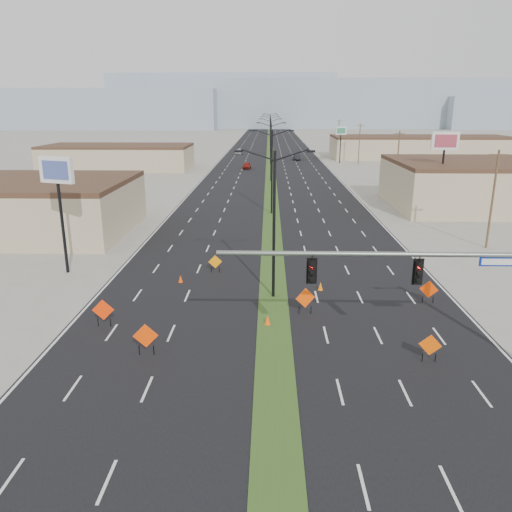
{
  "coord_description": "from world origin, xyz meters",
  "views": [
    {
      "loc": [
        -0.38,
        -20.39,
        12.7
      ],
      "look_at": [
        -1.18,
        11.18,
        3.2
      ],
      "focal_mm": 35.0,
      "sensor_mm": 36.0,
      "label": 1
    }
  ],
  "objects_px": {
    "cone_3": "(181,279)",
    "car_far": "(239,152)",
    "streetlight_3": "(271,140)",
    "streetlight_4": "(270,133)",
    "cone_0": "(268,320)",
    "pole_sign_east_near": "(445,147)",
    "streetlight_5": "(270,129)",
    "construction_sign_0": "(103,311)",
    "car_mid": "(297,157)",
    "pole_sign_east_far": "(341,134)",
    "signal_mast": "(457,281)",
    "construction_sign_4": "(430,346)",
    "pole_sign_west": "(57,179)",
    "construction_sign_2": "(215,262)",
    "construction_sign_1": "(146,337)",
    "cone_1": "(311,269)",
    "streetlight_1": "(272,169)",
    "streetlight_2": "(271,150)",
    "construction_sign_3": "(305,299)",
    "streetlight_6": "(270,126)",
    "construction_sign_5": "(429,290)",
    "streetlight_0": "(274,221)",
    "cone_2": "(320,286)",
    "car_left": "(247,165)"
  },
  "relations": [
    {
      "from": "car_mid",
      "to": "cone_1",
      "type": "height_order",
      "value": "car_mid"
    },
    {
      "from": "cone_2",
      "to": "construction_sign_1",
      "type": "bearing_deg",
      "value": -135.58
    },
    {
      "from": "streetlight_5",
      "to": "car_mid",
      "type": "distance_m",
      "value": 48.85
    },
    {
      "from": "car_mid",
      "to": "signal_mast",
      "type": "bearing_deg",
      "value": -92.9
    },
    {
      "from": "signal_mast",
      "to": "pole_sign_east_far",
      "type": "bearing_deg",
      "value": 85.47
    },
    {
      "from": "construction_sign_4",
      "to": "pole_sign_east_far",
      "type": "relative_size",
      "value": 0.19
    },
    {
      "from": "streetlight_0",
      "to": "streetlight_6",
      "type": "relative_size",
      "value": 1.0
    },
    {
      "from": "streetlight_1",
      "to": "cone_1",
      "type": "xyz_separation_m",
      "value": [
        3.06,
        -22.66,
        -5.12
      ]
    },
    {
      "from": "cone_0",
      "to": "streetlight_5",
      "type": "bearing_deg",
      "value": 89.85
    },
    {
      "from": "streetlight_0",
      "to": "construction_sign_3",
      "type": "height_order",
      "value": "streetlight_0"
    },
    {
      "from": "pole_sign_west",
      "to": "construction_sign_2",
      "type": "bearing_deg",
      "value": 21.09
    },
    {
      "from": "construction_sign_1",
      "to": "pole_sign_east_near",
      "type": "relative_size",
      "value": 0.18
    },
    {
      "from": "streetlight_3",
      "to": "streetlight_4",
      "type": "height_order",
      "value": "same"
    },
    {
      "from": "streetlight_6",
      "to": "construction_sign_4",
      "type": "bearing_deg",
      "value": -87.42
    },
    {
      "from": "construction_sign_2",
      "to": "pole_sign_east_near",
      "type": "bearing_deg",
      "value": 33.47
    },
    {
      "from": "construction_sign_2",
      "to": "cone_1",
      "type": "height_order",
      "value": "construction_sign_2"
    },
    {
      "from": "construction_sign_4",
      "to": "pole_sign_east_near",
      "type": "bearing_deg",
      "value": 87.17
    },
    {
      "from": "streetlight_5",
      "to": "construction_sign_0",
      "type": "xyz_separation_m",
      "value": [
        -10.19,
        -145.15,
        -4.4
      ]
    },
    {
      "from": "construction_sign_2",
      "to": "pole_sign_east_far",
      "type": "distance_m",
      "value": 83.29
    },
    {
      "from": "streetlight_2",
      "to": "cone_1",
      "type": "relative_size",
      "value": 16.5
    },
    {
      "from": "car_mid",
      "to": "cone_3",
      "type": "xyz_separation_m",
      "value": [
        -13.39,
        -89.05,
        -0.37
      ]
    },
    {
      "from": "signal_mast",
      "to": "construction_sign_2",
      "type": "xyz_separation_m",
      "value": [
        -13.12,
        15.19,
        -3.96
      ]
    },
    {
      "from": "streetlight_5",
      "to": "construction_sign_4",
      "type": "distance_m",
      "value": 149.28
    },
    {
      "from": "streetlight_0",
      "to": "streetlight_2",
      "type": "distance_m",
      "value": 56.0
    },
    {
      "from": "streetlight_2",
      "to": "signal_mast",
      "type": "bearing_deg",
      "value": -82.61
    },
    {
      "from": "cone_3",
      "to": "car_far",
      "type": "bearing_deg",
      "value": 90.89
    },
    {
      "from": "car_mid",
      "to": "construction_sign_0",
      "type": "distance_m",
      "value": 98.38
    },
    {
      "from": "construction_sign_1",
      "to": "cone_1",
      "type": "xyz_separation_m",
      "value": [
        9.86,
        13.97,
        -0.75
      ]
    },
    {
      "from": "construction_sign_5",
      "to": "streetlight_0",
      "type": "bearing_deg",
      "value": -165.91
    },
    {
      "from": "pole_sign_east_far",
      "to": "cone_1",
      "type": "bearing_deg",
      "value": -118.9
    },
    {
      "from": "construction_sign_0",
      "to": "construction_sign_2",
      "type": "bearing_deg",
      "value": 57.17
    },
    {
      "from": "streetlight_6",
      "to": "streetlight_5",
      "type": "bearing_deg",
      "value": -90.0
    },
    {
      "from": "car_mid",
      "to": "pole_sign_east_far",
      "type": "distance_m",
      "value": 12.94
    },
    {
      "from": "pole_sign_east_near",
      "to": "construction_sign_1",
      "type": "bearing_deg",
      "value": -121.73
    },
    {
      "from": "streetlight_1",
      "to": "construction_sign_1",
      "type": "height_order",
      "value": "streetlight_1"
    },
    {
      "from": "streetlight_5",
      "to": "construction_sign_0",
      "type": "relative_size",
      "value": 5.8
    },
    {
      "from": "cone_0",
      "to": "pole_sign_east_near",
      "type": "xyz_separation_m",
      "value": [
        21.16,
        34.04,
        7.68
      ]
    },
    {
      "from": "construction_sign_1",
      "to": "pole_sign_west",
      "type": "relative_size",
      "value": 0.2
    },
    {
      "from": "streetlight_5",
      "to": "pole_sign_east_near",
      "type": "bearing_deg",
      "value": -79.36
    },
    {
      "from": "cone_1",
      "to": "car_left",
      "type": "bearing_deg",
      "value": 96.73
    },
    {
      "from": "construction_sign_3",
      "to": "cone_0",
      "type": "distance_m",
      "value": 3.04
    },
    {
      "from": "pole_sign_east_near",
      "to": "streetlight_2",
      "type": "bearing_deg",
      "value": 132.21
    },
    {
      "from": "cone_1",
      "to": "pole_sign_east_near",
      "type": "xyz_separation_m",
      "value": [
        17.72,
        24.02,
        7.7
      ]
    },
    {
      "from": "construction_sign_1",
      "to": "construction_sign_3",
      "type": "distance_m",
      "value": 10.49
    },
    {
      "from": "streetlight_3",
      "to": "streetlight_4",
      "type": "bearing_deg",
      "value": 90.0
    },
    {
      "from": "car_far",
      "to": "pole_sign_east_near",
      "type": "distance_m",
      "value": 83.84
    },
    {
      "from": "streetlight_6",
      "to": "car_mid",
      "type": "bearing_deg",
      "value": -85.16
    },
    {
      "from": "construction_sign_2",
      "to": "construction_sign_3",
      "type": "xyz_separation_m",
      "value": [
        6.57,
        -8.11,
        0.19
      ]
    },
    {
      "from": "streetlight_4",
      "to": "construction_sign_2",
      "type": "bearing_deg",
      "value": -92.45
    },
    {
      "from": "streetlight_3",
      "to": "cone_1",
      "type": "xyz_separation_m",
      "value": [
        3.06,
        -78.66,
        -5.12
      ]
    }
  ]
}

